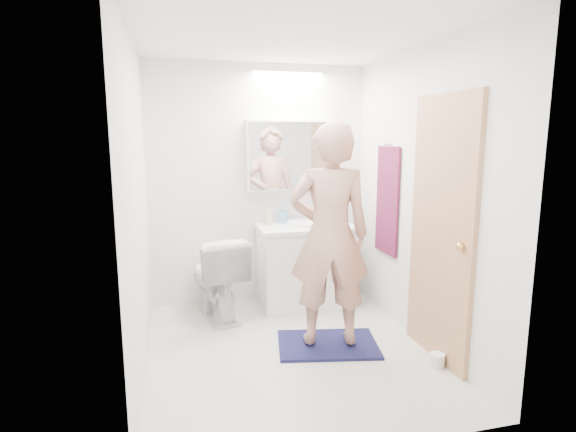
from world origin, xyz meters
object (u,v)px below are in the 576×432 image
object	(u,v)px
vanity_cabinet	(305,267)
person	(329,235)
soap_bottle_b	(284,214)
toilet_paper_roll	(437,360)
toothbrush_cup	(324,217)
toilet	(217,276)
soap_bottle_a	(269,214)
medicine_cabinet	(290,155)

from	to	relation	value
vanity_cabinet	person	bearing A→B (deg)	-95.04
soap_bottle_b	toilet_paper_roll	size ratio (longest dim) A/B	1.63
vanity_cabinet	person	world-z (taller)	person
person	toothbrush_cup	xyz separation A→B (m)	(0.33, 1.12, -0.06)
vanity_cabinet	toilet	xyz separation A→B (m)	(-0.90, -0.12, 0.01)
toilet	toothbrush_cup	distance (m)	1.26
toilet_paper_roll	soap_bottle_a	bearing A→B (deg)	119.80
medicine_cabinet	soap_bottle_a	bearing A→B (deg)	-165.56
vanity_cabinet	toilet_paper_roll	size ratio (longest dim) A/B	8.18
toilet	person	bearing A→B (deg)	122.49
soap_bottle_b	toilet_paper_roll	bearing A→B (deg)	-65.06
vanity_cabinet	person	size ratio (longest dim) A/B	0.51
medicine_cabinet	toilet_paper_roll	world-z (taller)	medicine_cabinet
toothbrush_cup	toilet	bearing A→B (deg)	-166.43
toilet	person	distance (m)	1.29
medicine_cabinet	person	bearing A→B (deg)	-88.82
medicine_cabinet	toothbrush_cup	bearing A→B (deg)	-8.11
vanity_cabinet	person	xyz separation A→B (m)	(-0.08, -0.96, 0.54)
person	soap_bottle_b	size ratio (longest dim) A/B	9.81
medicine_cabinet	vanity_cabinet	bearing A→B (deg)	-62.62
medicine_cabinet	toothbrush_cup	xyz separation A→B (m)	(0.35, -0.05, -0.63)
medicine_cabinet	soap_bottle_a	world-z (taller)	medicine_cabinet
medicine_cabinet	toilet_paper_roll	size ratio (longest dim) A/B	8.00
toothbrush_cup	soap_bottle_b	bearing A→B (deg)	177.29
vanity_cabinet	medicine_cabinet	xyz separation A→B (m)	(-0.11, 0.21, 1.11)
vanity_cabinet	toilet	bearing A→B (deg)	-172.70
soap_bottle_b	vanity_cabinet	bearing A→B (deg)	-45.00
soap_bottle_a	soap_bottle_b	bearing A→B (deg)	10.50
medicine_cabinet	person	distance (m)	1.30
medicine_cabinet	toothbrush_cup	distance (m)	0.72
vanity_cabinet	soap_bottle_b	world-z (taller)	soap_bottle_b
soap_bottle_a	toilet_paper_roll	bearing A→B (deg)	-60.20
vanity_cabinet	soap_bottle_a	bearing A→B (deg)	156.30
medicine_cabinet	soap_bottle_b	xyz separation A→B (m)	(-0.07, -0.03, -0.59)
medicine_cabinet	soap_bottle_a	xyz separation A→B (m)	(-0.23, -0.06, -0.58)
soap_bottle_a	soap_bottle_b	xyz separation A→B (m)	(0.16, 0.03, -0.01)
vanity_cabinet	toilet	size ratio (longest dim) A/B	1.14
soap_bottle_b	toothbrush_cup	size ratio (longest dim) A/B	1.74
vanity_cabinet	toilet_paper_roll	bearing A→B (deg)	-68.19
vanity_cabinet	toilet_paper_roll	xyz separation A→B (m)	(0.59, -1.48, -0.34)
toilet	person	size ratio (longest dim) A/B	0.45
toilet	toilet_paper_roll	world-z (taller)	toilet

